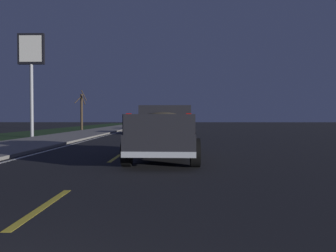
{
  "coord_description": "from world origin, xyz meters",
  "views": [
    {
      "loc": [
        -1.25,
        -2.12,
        1.44
      ],
      "look_at": [
        10.93,
        -1.86,
        1.13
      ],
      "focal_mm": 35.55,
      "sensor_mm": 36.0,
      "label": 1
    }
  ],
  "objects_px": {
    "sedan_white": "(171,123)",
    "bare_tree_far": "(82,110)",
    "gas_price_sign": "(31,59)",
    "pickup_truck": "(165,131)",
    "sedan_black": "(173,125)"
  },
  "relations": [
    {
      "from": "sedan_white",
      "to": "bare_tree_far",
      "type": "xyz_separation_m",
      "value": [
        0.59,
        10.39,
        1.5
      ]
    },
    {
      "from": "sedan_white",
      "to": "gas_price_sign",
      "type": "bearing_deg",
      "value": 144.71
    },
    {
      "from": "pickup_truck",
      "to": "sedan_black",
      "type": "distance_m",
      "value": 16.38
    },
    {
      "from": "pickup_truck",
      "to": "bare_tree_far",
      "type": "xyz_separation_m",
      "value": [
        26.71,
        10.47,
        1.3
      ]
    },
    {
      "from": "pickup_truck",
      "to": "gas_price_sign",
      "type": "relative_size",
      "value": 0.73
    },
    {
      "from": "pickup_truck",
      "to": "sedan_white",
      "type": "bearing_deg",
      "value": 0.16
    },
    {
      "from": "sedan_black",
      "to": "gas_price_sign",
      "type": "relative_size",
      "value": 0.59
    },
    {
      "from": "gas_price_sign",
      "to": "sedan_white",
      "type": "bearing_deg",
      "value": -35.29
    },
    {
      "from": "sedan_white",
      "to": "gas_price_sign",
      "type": "relative_size",
      "value": 0.59
    },
    {
      "from": "gas_price_sign",
      "to": "sedan_black",
      "type": "bearing_deg",
      "value": -67.4
    },
    {
      "from": "pickup_truck",
      "to": "sedan_white",
      "type": "relative_size",
      "value": 1.24
    },
    {
      "from": "pickup_truck",
      "to": "sedan_white",
      "type": "xyz_separation_m",
      "value": [
        26.12,
        0.07,
        -0.2
      ]
    },
    {
      "from": "sedan_black",
      "to": "bare_tree_far",
      "type": "distance_m",
      "value": 14.92
    },
    {
      "from": "pickup_truck",
      "to": "sedan_black",
      "type": "bearing_deg",
      "value": -0.65
    },
    {
      "from": "bare_tree_far",
      "to": "gas_price_sign",
      "type": "bearing_deg",
      "value": -177.99
    }
  ]
}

